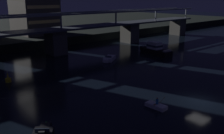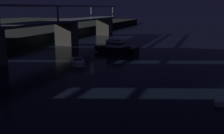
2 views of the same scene
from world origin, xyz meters
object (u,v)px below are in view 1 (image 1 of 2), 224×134
at_px(cabin_cruiser_near_left, 155,50).
at_px(dinghy_with_paddler, 156,106).
at_px(channel_buoy, 8,79).
at_px(speedboat_mid_right, 109,59).
at_px(river_bridge, 55,36).

relative_size(cabin_cruiser_near_left, dinghy_with_paddler, 3.50).
bearing_deg(channel_buoy, speedboat_mid_right, 0.18).
bearing_deg(speedboat_mid_right, channel_buoy, -179.82).
bearing_deg(cabin_cruiser_near_left, river_bridge, 139.02).
distance_m(river_bridge, speedboat_mid_right, 14.53).
bearing_deg(cabin_cruiser_near_left, speedboat_mid_right, 169.68).
height_order(cabin_cruiser_near_left, channel_buoy, cabin_cruiser_near_left).
height_order(river_bridge, cabin_cruiser_near_left, river_bridge).
distance_m(speedboat_mid_right, channel_buoy, 21.00).
height_order(river_bridge, speedboat_mid_right, river_bridge).
bearing_deg(channel_buoy, dinghy_with_paddler, -64.99).
bearing_deg(dinghy_with_paddler, channel_buoy, 115.01).
distance_m(cabin_cruiser_near_left, channel_buoy, 33.46).
relative_size(cabin_cruiser_near_left, speedboat_mid_right, 1.95).
distance_m(cabin_cruiser_near_left, speedboat_mid_right, 12.60).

